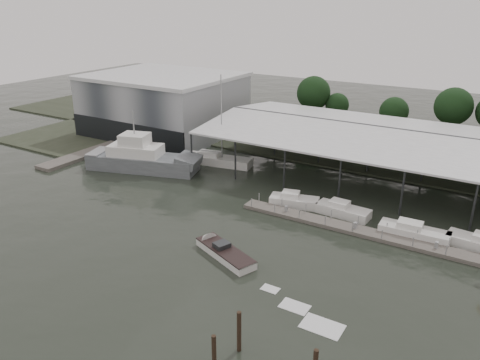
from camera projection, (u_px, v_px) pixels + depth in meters
The scene contains 13 objects.
ground at pixel (190, 237), 47.81m from camera, with size 200.00×200.00×0.00m, color #232921.
land_strip_far at pixel (336, 138), 81.24m from camera, with size 140.00×30.00×0.30m.
land_strip_west at pixel (118, 123), 90.98m from camera, with size 20.00×40.00×0.30m.
storage_warehouse at pixel (164, 104), 83.26m from camera, with size 24.50×20.50×10.50m.
covered_boat_shed at pixel (427, 138), 59.69m from camera, with size 58.24×24.00×6.96m.
trawler_dock at pixel (90, 152), 73.35m from camera, with size 3.00×18.00×0.50m.
floating_dock at pixel (364, 232), 48.47m from camera, with size 28.00×2.00×1.40m.
grey_trawler at pixel (143, 159), 66.13m from camera, with size 16.78×9.02×8.84m.
white_sailboat at pixel (218, 160), 68.61m from camera, with size 10.08×4.26×13.30m.
speedboat_underway at pixel (221, 250), 44.57m from camera, with size 17.98×8.51×2.00m.
moored_cruiser_0 at pixel (294, 201), 54.98m from camera, with size 6.01×3.51×1.70m.
moored_cruiser_1 at pixel (343, 210), 52.49m from camera, with size 6.13×2.58×1.70m.
moored_cruiser_2 at pixel (414, 232), 47.63m from camera, with size 6.98×2.42×1.70m.
Camera 1 is at (26.33, -33.63, 22.86)m, focal length 35.00 mm.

